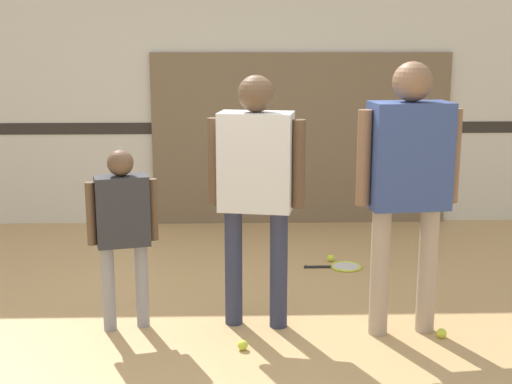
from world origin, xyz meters
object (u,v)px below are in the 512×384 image
person_instructor (256,175)px  tennis_ball_stray_left (442,333)px  tennis_ball_near_instructor (243,345)px  tennis_ball_by_spare_racket (331,258)px  racket_spare_on_floor (344,267)px  person_student_left (123,220)px  person_student_right (408,170)px

person_instructor → tennis_ball_stray_left: person_instructor is taller
tennis_ball_near_instructor → tennis_ball_by_spare_racket: 1.99m
racket_spare_on_floor → tennis_ball_stray_left: (0.43, -1.49, 0.02)m
racket_spare_on_floor → tennis_ball_near_instructor: size_ratio=7.67×
racket_spare_on_floor → tennis_ball_by_spare_racket: (-0.09, 0.18, 0.02)m
person_student_left → tennis_ball_stray_left: size_ratio=18.88×
person_instructor → tennis_ball_by_spare_racket: 1.88m
racket_spare_on_floor → tennis_ball_stray_left: bearing=106.4°
person_student_right → tennis_ball_stray_left: bearing=150.0°
tennis_ball_stray_left → person_instructor: bearing=168.0°
person_instructor → tennis_ball_by_spare_racket: (0.71, 1.40, -1.04)m
racket_spare_on_floor → person_instructor: bearing=57.1°
tennis_ball_near_instructor → tennis_ball_stray_left: size_ratio=1.00×
person_instructor → tennis_ball_stray_left: size_ratio=26.19×
person_student_right → racket_spare_on_floor: bearing=-88.5°
tennis_ball_stray_left → tennis_ball_by_spare_racket: bearing=107.4°
racket_spare_on_floor → tennis_ball_near_instructor: bearing=61.4°
tennis_ball_near_instructor → tennis_ball_by_spare_racket: size_ratio=1.00×
person_instructor → tennis_ball_near_instructor: bearing=-92.3°
person_instructor → tennis_ball_stray_left: (1.23, -0.26, -1.04)m
racket_spare_on_floor → person_student_right: bearing=97.9°
person_instructor → racket_spare_on_floor: person_instructor is taller
tennis_ball_near_instructor → racket_spare_on_floor: bearing=61.2°
tennis_ball_near_instructor → tennis_ball_stray_left: same height
person_student_left → tennis_ball_near_instructor: person_student_left is taller
person_student_left → person_student_right: (1.88, -0.12, 0.35)m
racket_spare_on_floor → tennis_ball_by_spare_racket: 0.20m
person_instructor → racket_spare_on_floor: (0.80, 1.23, -1.06)m
tennis_ball_near_instructor → person_student_right: bearing=13.3°
person_student_right → tennis_ball_near_instructor: bearing=7.0°
person_instructor → tennis_ball_near_instructor: (-0.10, -0.41, -1.04)m
person_student_left → tennis_ball_stray_left: person_student_left is taller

